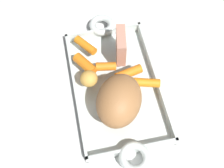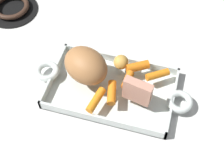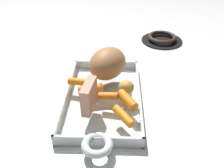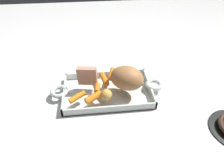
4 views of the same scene
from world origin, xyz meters
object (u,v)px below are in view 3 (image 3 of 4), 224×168
roast_slice_thick (89,96)px  stove_burner_rear (162,39)px  baby_carrot_southeast (80,82)px  baby_carrot_northwest (90,89)px  pork_roast (108,63)px  baby_carrot_center_right (127,100)px  baby_carrot_long (123,116)px  baby_carrot_short (108,96)px  roasting_dish (103,97)px  potato_near_roast (126,87)px

roast_slice_thick → stove_burner_rear: roast_slice_thick is taller
baby_carrot_southeast → baby_carrot_northwest: 0.04m
roast_slice_thick → pork_roast: bearing=165.7°
baby_carrot_center_right → baby_carrot_long: bearing=-10.3°
baby_carrot_short → stove_burner_rear: 0.47m
baby_carrot_center_right → baby_carrot_short: size_ratio=1.28×
baby_carrot_long → baby_carrot_center_right: bearing=169.7°
baby_carrot_center_right → baby_carrot_short: bearing=-107.9°
roasting_dish → baby_carrot_northwest: (0.01, -0.03, 0.03)m
baby_carrot_center_right → stove_burner_rear: 0.47m
baby_carrot_short → baby_carrot_center_right: bearing=72.1°
roast_slice_thick → baby_carrot_short: (-0.03, 0.04, -0.03)m
baby_carrot_short → roast_slice_thick: bearing=-52.1°
baby_carrot_northwest → pork_roast: bearing=152.5°
baby_carrot_center_right → potato_near_roast: potato_near_roast is taller
pork_roast → roast_slice_thick: size_ratio=1.73×
potato_near_roast → baby_carrot_long: bearing=-4.6°
baby_carrot_long → baby_carrot_short: baby_carrot_short is taller
roasting_dish → potato_near_roast: potato_near_roast is taller
roast_slice_thick → baby_carrot_southeast: 0.10m
roasting_dish → roast_slice_thick: size_ratio=6.01×
pork_roast → baby_carrot_short: 0.11m
pork_roast → stove_burner_rear: bearing=147.7°
roast_slice_thick → baby_carrot_center_right: bearing=101.6°
baby_carrot_northwest → roasting_dish: bearing=107.2°
potato_near_roast → baby_carrot_short: bearing=-56.8°
baby_carrot_long → baby_carrot_northwest: same height
pork_roast → baby_carrot_center_right: pork_roast is taller
roast_slice_thick → baby_carrot_long: bearing=65.3°
roast_slice_thick → baby_carrot_short: 0.06m
baby_carrot_long → baby_carrot_center_right: 0.06m
baby_carrot_center_right → baby_carrot_southeast: bearing=-121.2°
roast_slice_thick → baby_carrot_center_right: size_ratio=1.16×
potato_near_roast → stove_burner_rear: 0.43m
roasting_dish → roast_slice_thick: roast_slice_thick is taller
baby_carrot_center_right → baby_carrot_northwest: size_ratio=0.96×
baby_carrot_center_right → stove_burner_rear: size_ratio=0.38×
roast_slice_thick → stove_burner_rear: bearing=152.7°
baby_carrot_southeast → stove_burner_rear: size_ratio=0.42×
roasting_dish → baby_carrot_short: baby_carrot_short is taller
pork_roast → potato_near_roast: 0.10m
baby_carrot_short → potato_near_roast: 0.05m
roast_slice_thick → baby_carrot_center_right: roast_slice_thick is taller
roasting_dish → stove_burner_rear: bearing=151.4°
roast_slice_thick → baby_carrot_southeast: roast_slice_thick is taller
baby_carrot_southeast → roast_slice_thick: bearing=20.5°
pork_roast → baby_carrot_northwest: bearing=-27.5°
baby_carrot_northwest → baby_carrot_short: size_ratio=1.34×
baby_carrot_northwest → potato_near_roast: (-0.00, 0.09, 0.01)m
baby_carrot_long → baby_carrot_northwest: 0.13m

